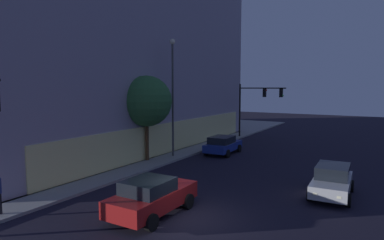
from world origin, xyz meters
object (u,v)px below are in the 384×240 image
at_px(street_lamp_sidewalk, 173,85).
at_px(sidewalk_tree, 147,101).
at_px(car_blue, 223,145).
at_px(modern_building, 66,46).
at_px(car_silver, 332,180).
at_px(car_red, 152,196).
at_px(traffic_light_far_corner, 257,99).

xyz_separation_m(street_lamp_sidewalk, sidewalk_tree, (-2.26, 0.82, -1.24)).
bearing_deg(car_blue, modern_building, 95.47).
distance_m(modern_building, sidewalk_tree, 15.13).
distance_m(sidewalk_tree, car_silver, 13.67).
bearing_deg(street_lamp_sidewalk, car_silver, -106.39).
relative_size(car_silver, car_blue, 0.99).
height_order(modern_building, car_silver, modern_building).
bearing_deg(sidewalk_tree, car_silver, -95.85).
distance_m(car_red, car_silver, 9.36).
bearing_deg(street_lamp_sidewalk, car_blue, -39.35).
height_order(traffic_light_far_corner, car_blue, traffic_light_far_corner).
distance_m(street_lamp_sidewalk, car_silver, 13.71).
bearing_deg(car_blue, sidewalk_tree, 147.50).
bearing_deg(sidewalk_tree, traffic_light_far_corner, -12.45).
xyz_separation_m(car_red, car_silver, (6.80, -6.44, -0.04)).
height_order(traffic_light_far_corner, car_silver, traffic_light_far_corner).
bearing_deg(modern_building, car_silver, -101.31).
relative_size(traffic_light_far_corner, car_blue, 1.37).
height_order(traffic_light_far_corner, street_lamp_sidewalk, street_lamp_sidewalk).
xyz_separation_m(modern_building, car_red, (-12.13, -20.25, -8.98)).
xyz_separation_m(car_red, car_blue, (13.78, 3.04, -0.06)).
distance_m(modern_building, car_blue, 19.51).
distance_m(modern_building, car_red, 25.26).
bearing_deg(traffic_light_far_corner, car_blue, -178.18).
height_order(modern_building, street_lamp_sidewalk, modern_building).
relative_size(sidewalk_tree, car_blue, 1.49).
xyz_separation_m(car_silver, car_blue, (6.99, 9.47, -0.02)).
bearing_deg(sidewalk_tree, modern_building, 73.63).
height_order(sidewalk_tree, car_red, sidewalk_tree).
bearing_deg(car_silver, modern_building, 78.69).
bearing_deg(car_red, sidewalk_tree, 39.19).
xyz_separation_m(modern_building, street_lamp_sidewalk, (-1.74, -14.44, -4.02)).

